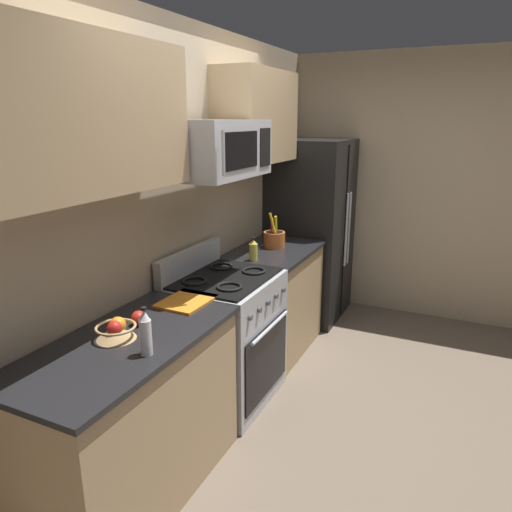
# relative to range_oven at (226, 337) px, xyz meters

# --- Properties ---
(ground_plane) EXTENTS (16.00, 16.00, 0.00)m
(ground_plane) POSITION_rel_range_oven_xyz_m (0.00, -0.68, -0.47)
(ground_plane) COLOR #6B5B4C
(wall_back) EXTENTS (8.00, 0.10, 2.60)m
(wall_back) POSITION_rel_range_oven_xyz_m (0.00, 0.38, 0.83)
(wall_back) COLOR tan
(wall_back) RESTS_ON ground
(counter_left) EXTENTS (1.28, 0.63, 0.91)m
(counter_left) POSITION_rel_range_oven_xyz_m (-1.03, -0.00, -0.02)
(counter_left) COLOR tan
(counter_left) RESTS_ON ground
(range_oven) EXTENTS (0.76, 0.67, 1.09)m
(range_oven) POSITION_rel_range_oven_xyz_m (0.00, 0.00, 0.00)
(range_oven) COLOR #B2B5BA
(range_oven) RESTS_ON ground
(counter_right) EXTENTS (0.93, 0.63, 0.91)m
(counter_right) POSITION_rel_range_oven_xyz_m (0.86, -0.00, -0.02)
(counter_right) COLOR tan
(counter_right) RESTS_ON ground
(refrigerator) EXTENTS (0.82, 0.74, 1.78)m
(refrigerator) POSITION_rel_range_oven_xyz_m (1.75, -0.02, 0.42)
(refrigerator) COLOR black
(refrigerator) RESTS_ON ground
(wall_right) EXTENTS (0.10, 8.00, 2.60)m
(wall_right) POSITION_rel_range_oven_xyz_m (2.26, -0.68, 0.83)
(wall_right) COLOR tan
(wall_right) RESTS_ON ground
(microwave) EXTENTS (0.78, 0.44, 0.36)m
(microwave) POSITION_rel_range_oven_xyz_m (-0.00, 0.03, 1.31)
(microwave) COLOR #B2B5BA
(upper_cabinets_left) EXTENTS (1.27, 0.34, 0.71)m
(upper_cabinets_left) POSITION_rel_range_oven_xyz_m (-1.03, 0.16, 1.51)
(upper_cabinets_left) COLOR tan
(upper_cabinets_right) EXTENTS (0.92, 0.34, 0.71)m
(upper_cabinets_right) POSITION_rel_range_oven_xyz_m (0.86, 0.16, 1.51)
(upper_cabinets_right) COLOR tan
(utensil_crock) EXTENTS (0.18, 0.18, 0.31)m
(utensil_crock) POSITION_rel_range_oven_xyz_m (0.92, 0.03, 0.51)
(utensil_crock) COLOR #D1662D
(utensil_crock) RESTS_ON counter_right
(fruit_basket) EXTENTS (0.20, 0.20, 0.10)m
(fruit_basket) POSITION_rel_range_oven_xyz_m (-1.03, 0.05, 0.48)
(fruit_basket) COLOR tan
(fruit_basket) RESTS_ON counter_left
(apple_loose) EXTENTS (0.08, 0.08, 0.08)m
(apple_loose) POSITION_rel_range_oven_xyz_m (-0.86, 0.05, 0.48)
(apple_loose) COLOR red
(apple_loose) RESTS_ON counter_left
(cutting_board) EXTENTS (0.33, 0.27, 0.02)m
(cutting_board) POSITION_rel_range_oven_xyz_m (-0.48, 0.00, 0.44)
(cutting_board) COLOR orange
(cutting_board) RESTS_ON counter_left
(bottle_vinegar) EXTENTS (0.06, 0.06, 0.24)m
(bottle_vinegar) POSITION_rel_range_oven_xyz_m (-1.10, -0.19, 0.55)
(bottle_vinegar) COLOR silver
(bottle_vinegar) RESTS_ON counter_left
(bottle_oil) EXTENTS (0.07, 0.07, 0.18)m
(bottle_oil) POSITION_rel_range_oven_xyz_m (0.49, 0.02, 0.52)
(bottle_oil) COLOR gold
(bottle_oil) RESTS_ON counter_right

